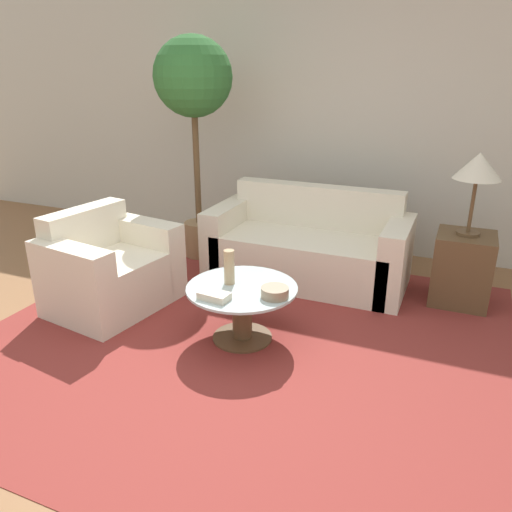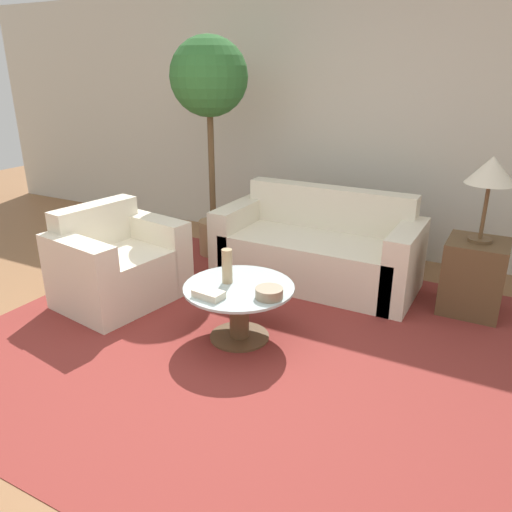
% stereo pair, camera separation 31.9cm
% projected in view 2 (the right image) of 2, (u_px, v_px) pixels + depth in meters
% --- Properties ---
extents(ground_plane, '(14.00, 14.00, 0.00)m').
position_uv_depth(ground_plane, '(183.00, 379.00, 3.13)').
color(ground_plane, '#8E603D').
extents(wall_back, '(10.00, 0.06, 2.60)m').
position_uv_depth(wall_back, '(346.00, 123.00, 5.01)').
color(wall_back, beige).
rests_on(wall_back, ground_plane).
extents(rug, '(3.64, 3.36, 0.01)m').
position_uv_depth(rug, '(240.00, 337.00, 3.61)').
color(rug, maroon).
rests_on(rug, ground_plane).
extents(sofa_main, '(1.76, 0.79, 0.82)m').
position_uv_depth(sofa_main, '(318.00, 250.00, 4.49)').
color(sofa_main, beige).
rests_on(sofa_main, ground_plane).
extents(armchair, '(0.86, 1.05, 0.78)m').
position_uv_depth(armchair, '(116.00, 267.00, 4.12)').
color(armchair, beige).
rests_on(armchair, ground_plane).
extents(coffee_table, '(0.78, 0.78, 0.41)m').
position_uv_depth(coffee_table, '(239.00, 305.00, 3.51)').
color(coffee_table, brown).
rests_on(coffee_table, ground_plane).
extents(side_table, '(0.45, 0.45, 0.59)m').
position_uv_depth(side_table, '(473.00, 277.00, 3.91)').
color(side_table, brown).
rests_on(side_table, ground_plane).
extents(table_lamp, '(0.36, 0.36, 0.65)m').
position_uv_depth(table_lamp, '(491.00, 173.00, 3.62)').
color(table_lamp, brown).
rests_on(table_lamp, side_table).
extents(potted_plant, '(0.73, 0.73, 2.11)m').
position_uv_depth(potted_plant, '(209.00, 91.00, 4.64)').
color(potted_plant, '#93704C').
rests_on(potted_plant, ground_plane).
extents(vase, '(0.07, 0.07, 0.25)m').
position_uv_depth(vase, '(227.00, 266.00, 3.48)').
color(vase, tan).
rests_on(vase, coffee_table).
extents(bowl, '(0.18, 0.18, 0.07)m').
position_uv_depth(bowl, '(269.00, 293.00, 3.28)').
color(bowl, gray).
rests_on(bowl, coffee_table).
extents(book_stack, '(0.22, 0.14, 0.05)m').
position_uv_depth(book_stack, '(209.00, 294.00, 3.28)').
color(book_stack, beige).
rests_on(book_stack, coffee_table).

